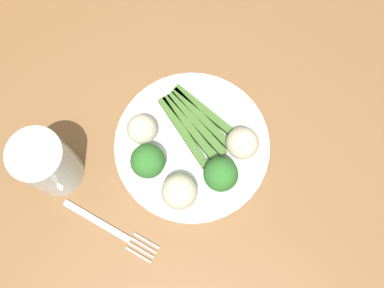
{
  "coord_description": "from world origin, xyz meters",
  "views": [
    {
      "loc": [
        0.07,
        0.17,
        1.45
      ],
      "look_at": [
        -0.06,
        0.05,
        0.77
      ],
      "focal_mm": 42.23,
      "sensor_mm": 36.0,
      "label": 1
    }
  ],
  "objects": [
    {
      "name": "broccoli_outer_edge",
      "position": [
        0.01,
        0.02,
        0.8
      ],
      "size": [
        0.05,
        0.05,
        0.06
      ],
      "color": "#609E3D",
      "rests_on": "plate"
    },
    {
      "name": "water_glass",
      "position": [
        0.11,
        -0.08,
        0.81
      ],
      "size": [
        0.08,
        0.08,
        0.13
      ],
      "primitive_type": "cylinder",
      "color": "silver",
      "rests_on": "dining_table"
    },
    {
      "name": "dining_table",
      "position": [
        0.0,
        0.0,
        0.64
      ],
      "size": [
        1.15,
        1.01,
        0.75
      ],
      "color": "olive",
      "rests_on": "ground_plane"
    },
    {
      "name": "broccoli_left",
      "position": [
        -0.05,
        0.12,
        0.8
      ],
      "size": [
        0.05,
        0.05,
        0.06
      ],
      "color": "#609E3D",
      "rests_on": "plate"
    },
    {
      "name": "ground_plane",
      "position": [
        0.0,
        0.0,
        -0.01
      ],
      "size": [
        6.0,
        6.0,
        0.02
      ],
      "primitive_type": "cube",
      "color": "#B7A88E"
    },
    {
      "name": "plate",
      "position": [
        -0.06,
        0.05,
        0.75
      ],
      "size": [
        0.25,
        0.25,
        0.01
      ],
      "primitive_type": "cylinder",
      "color": "white",
      "rests_on": "dining_table"
    },
    {
      "name": "cauliflower_near_fork",
      "position": [
        0.01,
        0.09,
        0.79
      ],
      "size": [
        0.05,
        0.05,
        0.05
      ],
      "primitive_type": "sphere",
      "color": "beige",
      "rests_on": "plate"
    },
    {
      "name": "fork",
      "position": [
        0.12,
        0.04,
        0.75
      ],
      "size": [
        0.06,
        0.16,
        0.0
      ],
      "rotation": [
        0.0,
        0.0,
        1.81
      ],
      "color": "silver",
      "rests_on": "dining_table"
    },
    {
      "name": "asparagus_bundle",
      "position": [
        -0.09,
        0.03,
        0.77
      ],
      "size": [
        0.08,
        0.14,
        0.01
      ],
      "rotation": [
        0.0,
        0.0,
        1.46
      ],
      "color": "#47752D",
      "rests_on": "plate"
    },
    {
      "name": "cauliflower_mid",
      "position": [
        -0.11,
        0.11,
        0.79
      ],
      "size": [
        0.05,
        0.05,
        0.05
      ],
      "primitive_type": "sphere",
      "color": "beige",
      "rests_on": "plate"
    },
    {
      "name": "cauliflower_right",
      "position": [
        -0.02,
        -0.02,
        0.79
      ],
      "size": [
        0.05,
        0.05,
        0.05
      ],
      "primitive_type": "sphere",
      "color": "beige",
      "rests_on": "plate"
    }
  ]
}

